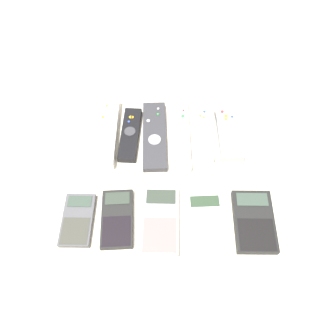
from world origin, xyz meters
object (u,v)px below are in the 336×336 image
object	(u,v)px
remote_2	(155,135)
calculator_1	(117,219)
remote_0	(107,132)
calculator_4	(254,221)
calculator_0	(78,220)
remote_5	(229,133)
calculator_2	(160,220)
remote_4	(204,134)
calculator_3	(206,220)
remote_1	(130,134)
remote_3	(180,135)

from	to	relation	value
remote_2	calculator_1	xyz separation A→B (m)	(-0.08, -0.22, -0.00)
remote_0	calculator_4	distance (m)	0.41
calculator_0	remote_5	bearing A→B (deg)	34.38
calculator_2	calculator_4	world-z (taller)	calculator_4
remote_2	calculator_2	size ratio (longest dim) A/B	1.32
remote_0	remote_2	world-z (taller)	remote_0
calculator_1	remote_2	bearing A→B (deg)	68.13
calculator_2	remote_4	bearing A→B (deg)	65.99
remote_2	calculator_4	world-z (taller)	same
remote_5	calculator_1	world-z (taller)	remote_5
remote_5	calculator_2	size ratio (longest dim) A/B	1.06
remote_2	remote_5	bearing A→B (deg)	0.18
calculator_2	calculator_3	size ratio (longest dim) A/B	1.26
remote_1	remote_5	size ratio (longest dim) A/B	0.97
remote_4	remote_5	world-z (taller)	remote_4
remote_0	calculator_4	bearing A→B (deg)	-34.94
calculator_2	calculator_3	distance (m)	0.10
remote_4	calculator_3	world-z (taller)	remote_4
remote_4	calculator_4	world-z (taller)	remote_4
remote_2	remote_4	bearing A→B (deg)	-1.46
remote_0	calculator_3	bearing A→B (deg)	-44.34
calculator_0	calculator_4	bearing A→B (deg)	0.23
remote_4	remote_3	bearing A→B (deg)	-177.18
remote_2	calculator_4	size ratio (longest dim) A/B	1.46
remote_2	remote_3	size ratio (longest dim) A/B	0.99
remote_4	remote_1	bearing A→B (deg)	-177.83
remote_0	calculator_4	size ratio (longest dim) A/B	1.45
remote_2	remote_3	world-z (taller)	remote_3
remote_0	remote_3	xyz separation A→B (m)	(0.18, -0.01, -0.00)
calculator_4	remote_4	bearing A→B (deg)	113.29
remote_5	calculator_2	xyz separation A→B (m)	(-0.17, -0.23, -0.00)
remote_3	calculator_0	distance (m)	0.31
remote_0	remote_5	world-z (taller)	remote_0
remote_1	calculator_4	size ratio (longest dim) A/B	1.14
remote_4	calculator_1	xyz separation A→B (m)	(-0.20, -0.22, -0.01)
remote_2	calculator_2	world-z (taller)	remote_2
remote_4	calculator_4	xyz separation A→B (m)	(0.09, -0.23, -0.00)
remote_3	calculator_0	bearing A→B (deg)	-135.92
remote_1	remote_4	bearing A→B (deg)	2.73
calculator_1	calculator_4	size ratio (longest dim) A/B	0.96
remote_0	calculator_1	bearing A→B (deg)	-79.26
remote_1	remote_5	bearing A→B (deg)	4.27
calculator_3	calculator_4	world-z (taller)	calculator_4
calculator_0	calculator_4	size ratio (longest dim) A/B	0.85
calculator_2	calculator_4	xyz separation A→B (m)	(0.20, -0.00, 0.00)
remote_1	remote_2	distance (m)	0.06
calculator_2	calculator_1	bearing A→B (deg)	179.32
remote_4	calculator_2	bearing A→B (deg)	-112.24
remote_1	calculator_2	world-z (taller)	remote_1
calculator_0	calculator_4	distance (m)	0.37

